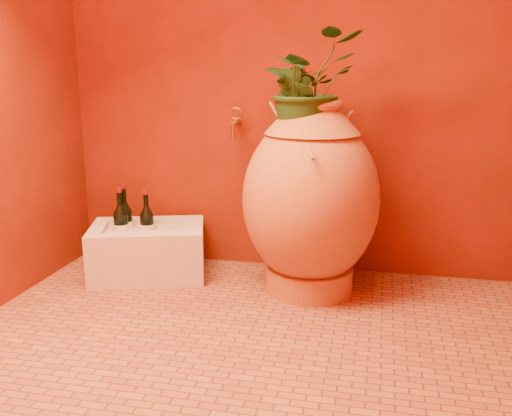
% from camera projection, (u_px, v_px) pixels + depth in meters
% --- Properties ---
extents(floor, '(2.50, 2.50, 0.00)m').
position_uv_depth(floor, '(245.00, 343.00, 2.40)').
color(floor, brown).
rests_on(floor, ground).
extents(wall_back, '(2.50, 0.02, 2.50)m').
position_uv_depth(wall_back, '(288.00, 44.00, 3.05)').
color(wall_back, '#591B05').
rests_on(wall_back, ground).
extents(amphora, '(0.73, 0.73, 0.98)m').
position_uv_depth(amphora, '(311.00, 199.00, 2.86)').
color(amphora, '#B56633').
rests_on(amphora, floor).
extents(stone_basin, '(0.71, 0.59, 0.29)m').
position_uv_depth(stone_basin, '(148.00, 252.00, 3.16)').
color(stone_basin, beige).
rests_on(stone_basin, floor).
extents(wine_bottle_a, '(0.09, 0.09, 0.35)m').
position_uv_depth(wine_bottle_a, '(125.00, 224.00, 3.17)').
color(wine_bottle_a, black).
rests_on(wine_bottle_a, stone_basin).
extents(wine_bottle_b, '(0.08, 0.08, 0.34)m').
position_uv_depth(wine_bottle_b, '(121.00, 227.00, 3.13)').
color(wine_bottle_b, black).
rests_on(wine_bottle_b, stone_basin).
extents(wine_bottle_c, '(0.08, 0.08, 0.32)m').
position_uv_depth(wine_bottle_c, '(147.00, 227.00, 3.15)').
color(wine_bottle_c, black).
rests_on(wine_bottle_c, stone_basin).
extents(wall_tap, '(0.07, 0.15, 0.17)m').
position_uv_depth(wall_tap, '(235.00, 121.00, 3.12)').
color(wall_tap, '#A47926').
rests_on(wall_tap, wall_back).
extents(plant_main, '(0.63, 0.63, 0.53)m').
position_uv_depth(plant_main, '(308.00, 86.00, 2.74)').
color(plant_main, '#193E16').
rests_on(plant_main, amphora).
extents(plant_side, '(0.28, 0.29, 0.41)m').
position_uv_depth(plant_side, '(296.00, 110.00, 2.74)').
color(plant_side, '#193E16').
rests_on(plant_side, amphora).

